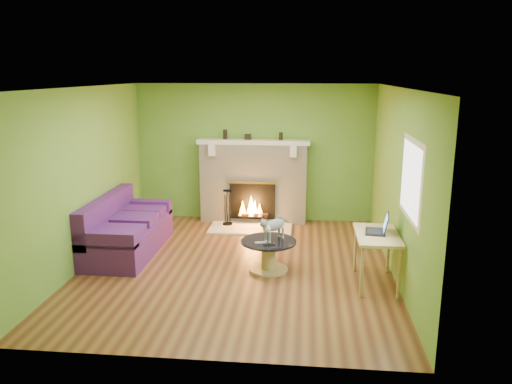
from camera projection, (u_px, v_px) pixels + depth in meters
floor at (237, 266)px, 7.40m from camera, size 5.00×5.00×0.00m
ceiling at (235, 87)px, 6.79m from camera, size 5.00×5.00×0.00m
wall_back at (254, 153)px, 9.51m from camera, size 5.00×0.00×5.00m
wall_front at (199, 236)px, 4.68m from camera, size 5.00×0.00×5.00m
wall_left at (84, 177)px, 7.32m from camera, size 0.00×5.00×5.00m
wall_right at (398, 184)px, 6.88m from camera, size 0.00×5.00×5.00m
window_frame at (411, 180)px, 5.95m from camera, size 0.00×1.20×1.20m
window_pane at (411, 180)px, 5.95m from camera, size 0.00×1.06×1.06m
fireplace at (253, 182)px, 9.46m from camera, size 2.10×0.46×1.58m
hearth at (250, 228)px, 9.14m from camera, size 1.50×0.75×0.03m
mantel at (253, 142)px, 9.26m from camera, size 2.10×0.28×0.08m
sofa at (125, 231)px, 7.93m from camera, size 0.90×1.99×0.89m
coffee_table at (269, 253)px, 7.19m from camera, size 0.80×0.80×0.45m
desk at (377, 240)px, 6.63m from camera, size 0.56×0.97×0.72m
cat at (274, 228)px, 7.14m from camera, size 0.52×0.59×0.36m
remote_silver at (261, 243)px, 7.03m from camera, size 0.18×0.09×0.02m
remote_black at (269, 244)px, 6.96m from camera, size 0.17×0.08×0.02m
laptop at (376, 223)px, 6.63m from camera, size 0.34×0.38×0.26m
fire_tools at (227, 207)px, 9.24m from camera, size 0.18×0.18×0.68m
mantel_vase_left at (225, 134)px, 9.31m from camera, size 0.08×0.08×0.18m
mantel_vase_right at (281, 136)px, 9.21m from camera, size 0.07×0.07×0.14m
mantel_box at (248, 137)px, 9.28m from camera, size 0.12×0.08×0.10m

